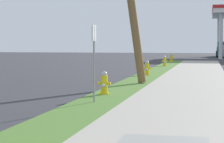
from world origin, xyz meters
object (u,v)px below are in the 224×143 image
(fire_hydrant_fourth, at_px, (165,61))
(fire_hydrant_fifth, at_px, (171,58))
(street_sign_post, at_px, (94,47))
(fire_hydrant_third, at_px, (147,69))
(fire_hydrant_second, at_px, (104,84))

(fire_hydrant_fourth, bearing_deg, fire_hydrant_fifth, 90.98)
(fire_hydrant_fifth, bearing_deg, fire_hydrant_fourth, -89.02)
(fire_hydrant_fourth, relative_size, street_sign_post, 0.35)
(fire_hydrant_fifth, bearing_deg, street_sign_post, -89.69)
(fire_hydrant_third, distance_m, fire_hydrant_fourth, 9.55)
(fire_hydrant_second, distance_m, fire_hydrant_fourth, 18.49)
(fire_hydrant_second, xyz_separation_m, street_sign_post, (0.16, -1.90, 1.19))
(fire_hydrant_third, relative_size, street_sign_post, 0.35)
(fire_hydrant_third, xyz_separation_m, fire_hydrant_fourth, (-0.02, 9.55, 0.00))
(fire_hydrant_third, bearing_deg, fire_hydrant_fifth, 90.50)
(fire_hydrant_fourth, xyz_separation_m, fire_hydrant_fifth, (-0.13, 7.58, 0.00))
(fire_hydrant_fourth, bearing_deg, street_sign_post, -89.93)
(fire_hydrant_fourth, bearing_deg, fire_hydrant_second, -90.42)
(fire_hydrant_third, distance_m, street_sign_post, 10.90)
(fire_hydrant_second, relative_size, fire_hydrant_third, 1.00)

